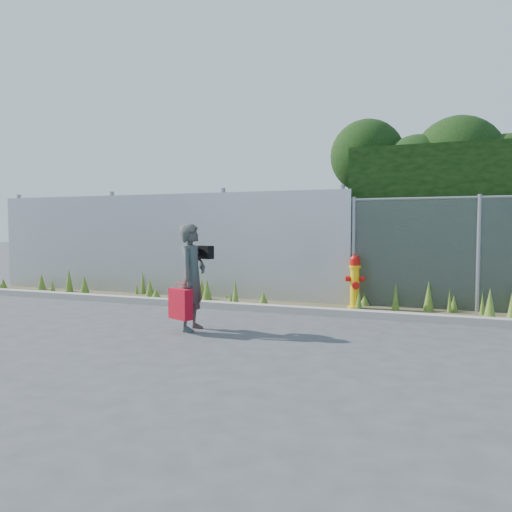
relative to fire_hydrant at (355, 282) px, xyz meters
name	(u,v)px	position (x,y,z in m)	size (l,w,h in m)	color
ground	(240,333)	(-1.14, -2.62, -0.49)	(80.00, 80.00, 0.00)	#3E3E41
curb	(280,309)	(-1.14, -0.82, -0.43)	(16.00, 0.22, 0.12)	gray
weed_strip	(296,299)	(-1.07, -0.13, -0.35)	(16.00, 1.29, 0.55)	#4D452C
corrugated_fence	(157,245)	(-4.39, 0.39, 0.61)	(8.50, 0.21, 2.30)	#A5A7AC
fire_hydrant	(355,282)	(0.00, 0.00, 0.00)	(0.34, 0.30, 1.01)	yellow
woman	(192,277)	(-1.86, -2.70, 0.28)	(0.56, 0.37, 1.53)	#0F6259
red_tote_bag	(180,304)	(-1.92, -2.92, -0.08)	(0.39, 0.14, 0.51)	#A30917
black_shoulder_bag	(206,252)	(-1.74, -2.51, 0.63)	(0.26, 0.11, 0.19)	black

